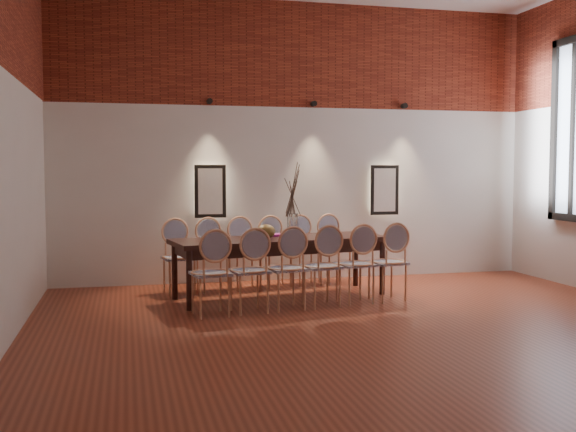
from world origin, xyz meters
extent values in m
cube|color=brown|center=(0.00, 0.00, -0.01)|extent=(7.00, 7.00, 0.02)
cube|color=silver|center=(0.00, 3.55, 2.00)|extent=(7.00, 0.10, 4.00)
cube|color=maroon|center=(0.00, 3.48, 3.25)|extent=(7.00, 0.02, 1.50)
cube|color=#FFEAC6|center=(-1.30, 3.45, 1.30)|extent=(0.36, 0.06, 0.66)
cube|color=#FFEAC6|center=(1.30, 3.45, 1.30)|extent=(0.36, 0.06, 0.66)
cylinder|color=black|center=(-1.30, 3.42, 2.55)|extent=(0.08, 0.10, 0.08)
cylinder|color=black|center=(0.20, 3.42, 2.55)|extent=(0.08, 0.10, 0.08)
cylinder|color=black|center=(1.60, 3.42, 2.55)|extent=(0.08, 0.10, 0.08)
cube|color=silver|center=(3.46, 2.00, 2.15)|extent=(0.02, 0.78, 2.38)
cube|color=black|center=(3.44, 2.00, 2.15)|extent=(0.08, 0.90, 2.50)
cube|color=black|center=(3.44, 2.00, 2.15)|extent=(0.06, 0.06, 2.40)
cube|color=#341813|center=(-0.57, 2.21, 0.38)|extent=(2.80, 1.30, 0.75)
cylinder|color=silver|center=(-0.41, 2.23, 0.90)|extent=(0.14, 0.14, 0.30)
ellipsoid|color=brown|center=(-0.78, 2.12, 0.84)|extent=(0.24, 0.24, 0.18)
cube|color=#9B1981|center=(-0.64, 2.40, 0.77)|extent=(0.29, 0.22, 0.03)
camera|label=1|loc=(-2.45, -5.98, 1.60)|focal=42.00mm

